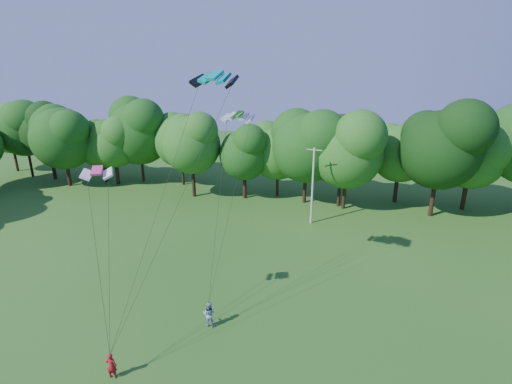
# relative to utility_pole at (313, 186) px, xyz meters

# --- Properties ---
(utility_pole) EXTENTS (1.73, 0.33, 8.68)m
(utility_pole) POSITION_rel_utility_pole_xyz_m (0.00, 0.00, 0.00)
(utility_pole) COLOR beige
(utility_pole) RESTS_ON ground
(kite_flyer_left) EXTENTS (0.69, 0.52, 1.72)m
(kite_flyer_left) POSITION_rel_utility_pole_xyz_m (-8.71, -25.66, -3.59)
(kite_flyer_left) COLOR #A3151A
(kite_flyer_left) RESTS_ON ground
(kite_flyer_right) EXTENTS (0.91, 0.71, 1.87)m
(kite_flyer_right) POSITION_rel_utility_pole_xyz_m (-4.83, -19.73, -3.52)
(kite_flyer_right) COLOR #8E9FC5
(kite_flyer_right) RESTS_ON ground
(kite_teal) EXTENTS (3.28, 1.91, 0.65)m
(kite_teal) POSITION_rel_utility_pole_xyz_m (-5.05, -16.29, 12.39)
(kite_teal) COLOR #048A89
(kite_teal) RESTS_ON ground
(kite_green) EXTENTS (2.44, 1.38, 0.43)m
(kite_green) POSITION_rel_utility_pole_xyz_m (-4.15, -14.15, 9.60)
(kite_green) COLOR green
(kite_green) RESTS_ON ground
(kite_pink) EXTENTS (2.07, 1.57, 0.44)m
(kite_pink) POSITION_rel_utility_pole_xyz_m (-10.98, -21.52, 7.01)
(kite_pink) COLOR #D73B79
(kite_pink) RESTS_ON ground
(tree_back_west) EXTENTS (7.35, 7.35, 10.69)m
(tree_back_west) POSITION_rel_utility_pole_xyz_m (-31.42, 7.86, 2.22)
(tree_back_west) COLOR #3A2A17
(tree_back_west) RESTS_ON ground
(tree_back_center) EXTENTS (9.45, 9.45, 13.75)m
(tree_back_center) POSITION_rel_utility_pole_xyz_m (2.71, 6.19, 4.14)
(tree_back_center) COLOR black
(tree_back_center) RESTS_ON ground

